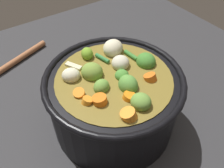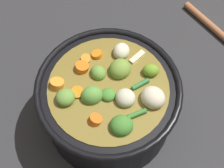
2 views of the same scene
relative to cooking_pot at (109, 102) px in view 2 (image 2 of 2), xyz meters
The scene contains 2 objects.
ground_plane 0.08m from the cooking_pot, 137.36° to the left, with size 1.10×1.10×0.00m, color #2D2D30.
cooking_pot is the anchor object (origin of this frame).
Camera 2 is at (-0.08, -0.29, 0.71)m, focal length 54.96 mm.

